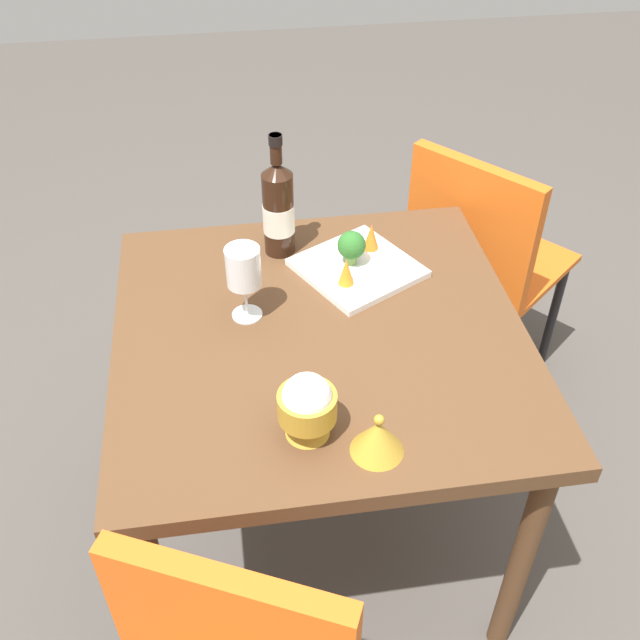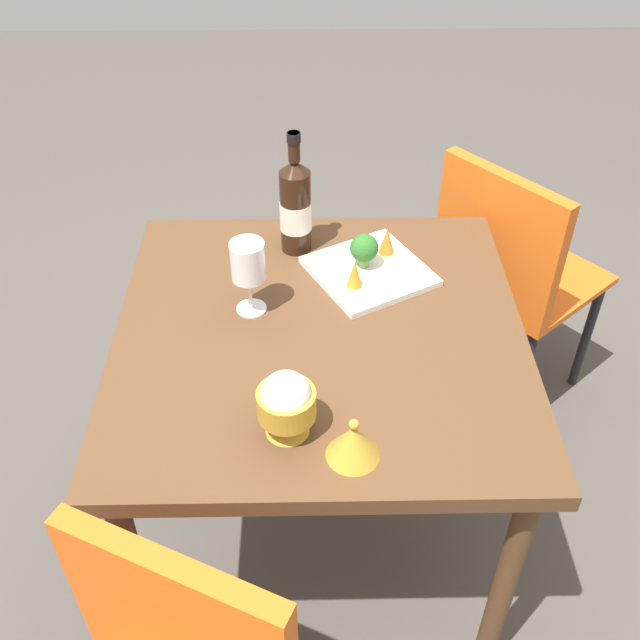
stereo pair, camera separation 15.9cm
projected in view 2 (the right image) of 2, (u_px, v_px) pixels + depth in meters
name	position (u px, v px, depth m)	size (l,w,h in m)	color
ground_plane	(320.00, 524.00, 2.09)	(8.00, 8.00, 0.00)	#4C4742
dining_table	(320.00, 359.00, 1.67)	(0.89, 0.89, 0.73)	brown
chair_by_wall	(507.00, 266.00, 2.13)	(0.56, 0.56, 0.85)	orange
wine_bottle	(295.00, 206.00, 1.77)	(0.08, 0.08, 0.31)	black
wine_glass	(248.00, 263.00, 1.58)	(0.08, 0.08, 0.18)	white
rice_bowl	(286.00, 403.00, 1.35)	(0.11, 0.11, 0.14)	gold
rice_bowl_lid	(353.00, 441.00, 1.32)	(0.10, 0.10, 0.09)	gold
serving_plate	(369.00, 271.00, 1.76)	(0.34, 0.34, 0.02)	white
broccoli_floret	(364.00, 249.00, 1.73)	(0.07, 0.07, 0.09)	#729E4C
carrot_garnish_left	(355.00, 274.00, 1.68)	(0.04, 0.04, 0.07)	orange
carrot_garnish_right	(387.00, 241.00, 1.78)	(0.04, 0.04, 0.07)	orange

